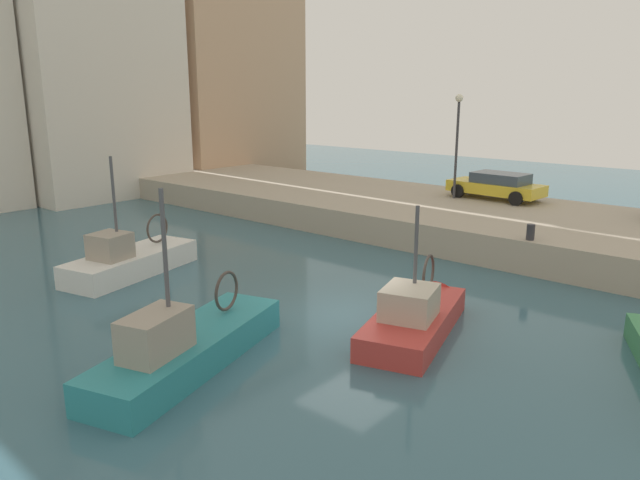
# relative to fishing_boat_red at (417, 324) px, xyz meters

# --- Properties ---
(water_surface) EXTENTS (80.00, 80.00, 0.00)m
(water_surface) POSITION_rel_fishing_boat_red_xyz_m (-0.52, 1.73, -0.13)
(water_surface) COLOR #386070
(water_surface) RESTS_ON ground
(quay_wall) EXTENTS (9.00, 56.00, 1.20)m
(quay_wall) POSITION_rel_fishing_boat_red_xyz_m (10.98, 1.73, 0.47)
(quay_wall) COLOR #ADA08C
(quay_wall) RESTS_ON ground
(fishing_boat_red) EXTENTS (5.74, 3.09, 4.22)m
(fishing_boat_red) POSITION_rel_fishing_boat_red_xyz_m (0.00, 0.00, 0.00)
(fishing_boat_red) COLOR #BC3833
(fishing_boat_red) RESTS_ON ground
(fishing_boat_white) EXTENTS (5.94, 2.88, 4.93)m
(fishing_boat_white) POSITION_rel_fishing_boat_red_xyz_m (-1.88, 10.26, -0.02)
(fishing_boat_white) COLOR white
(fishing_boat_white) RESTS_ON ground
(fishing_boat_teal) EXTENTS (6.84, 3.40, 5.02)m
(fishing_boat_teal) POSITION_rel_fishing_boat_red_xyz_m (-5.07, 2.94, -0.01)
(fishing_boat_teal) COLOR teal
(fishing_boat_teal) RESTS_ON ground
(parked_car_yellow) EXTENTS (2.19, 4.46, 1.26)m
(parked_car_yellow) POSITION_rel_fishing_boat_red_xyz_m (13.53, 4.03, 1.73)
(parked_car_yellow) COLOR gold
(parked_car_yellow) RESTS_ON quay_wall
(mooring_bollard_mid) EXTENTS (0.28, 0.28, 0.55)m
(mooring_bollard_mid) POSITION_rel_fishing_boat_red_xyz_m (6.83, -0.27, 1.34)
(mooring_bollard_mid) COLOR #2D2D33
(mooring_bollard_mid) RESTS_ON quay_wall
(quay_streetlamp) EXTENTS (0.36, 0.36, 4.83)m
(quay_streetlamp) POSITION_rel_fishing_boat_red_xyz_m (12.48, 5.68, 4.32)
(quay_streetlamp) COLOR #38383D
(quay_streetlamp) RESTS_ON quay_wall
(waterfront_building_west) EXTENTS (10.46, 6.95, 16.38)m
(waterfront_building_west) POSITION_rel_fishing_boat_red_xyz_m (16.14, 26.21, 8.07)
(waterfront_building_west) COLOR tan
(waterfront_building_west) RESTS_ON ground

